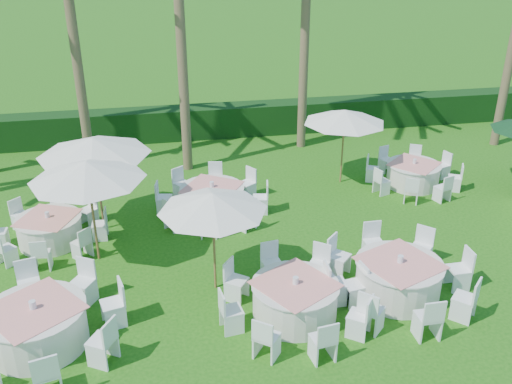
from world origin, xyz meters
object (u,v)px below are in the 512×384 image
Objects in this scene: umbrella_a at (87,170)px; umbrella_c at (94,146)px; banquet_table_c at (398,278)px; umbrella_b at (213,202)px; banquet_table_e at (212,199)px; banquet_table_a at (37,325)px; umbrella_d at (345,116)px; banquet_table_f at (413,174)px; banquet_table_d at (50,229)px; banquet_table_b at (295,299)px.

umbrella_a is 0.94× the size of umbrella_c.
banquet_table_c is 1.40× the size of umbrella_b.
banquet_table_c is 6.04m from banquet_table_e.
umbrella_d is at bearing 37.29° from banquet_table_a.
banquet_table_c is 4.52m from umbrella_b.
umbrella_d is at bearing 162.90° from banquet_table_f.
banquet_table_a is 6.52m from banquet_table_e.
umbrella_d is (7.48, 3.35, -0.20)m from umbrella_a.
banquet_table_f is at bearing 8.41° from banquet_table_d.
banquet_table_d is at bearing 143.01° from banquet_table_b.
banquet_table_c is 1.16× the size of umbrella_c.
umbrella_a is at bearing -164.50° from banquet_table_f.
umbrella_d is at bearing 63.94° from banquet_table_b.
umbrella_b reaches higher than banquet_table_f.
banquet_table_a reaches higher than banquet_table_e.
umbrella_a is 1.57m from umbrella_c.
banquet_table_c is (2.48, 0.32, 0.02)m from banquet_table_b.
umbrella_b is (-6.92, -4.47, 1.83)m from banquet_table_f.
banquet_table_a is 1.35× the size of umbrella_d.
umbrella_a reaches higher than umbrella_b.
umbrella_c reaches higher than banquet_table_a.
banquet_table_b is 2.73m from umbrella_b.
umbrella_d is at bearing 83.53° from banquet_table_c.
banquet_table_c is at bearing -22.63° from umbrella_a.
banquet_table_c is 1.24× the size of umbrella_a.
banquet_table_d is 11.07m from banquet_table_f.
umbrella_d is (8.45, 6.44, 1.77)m from banquet_table_a.
umbrella_a is at bearing -39.57° from banquet_table_d.
banquet_table_f is at bearing -17.10° from umbrella_d.
umbrella_b is (2.75, -1.79, -0.20)m from umbrella_a.
banquet_table_b is 1.12× the size of umbrella_c.
umbrella_b reaches higher than banquet_table_d.
umbrella_c reaches higher than banquet_table_f.
umbrella_a reaches higher than banquet_table_a.
banquet_table_f is at bearing 6.57° from umbrella_c.
umbrella_d reaches higher than banquet_table_b.
umbrella_a reaches higher than banquet_table_e.
banquet_table_b is at bearing -41.10° from umbrella_b.
banquet_table_a is 1.43× the size of umbrella_b.
umbrella_c is (1.33, 0.51, 2.04)m from banquet_table_d.
banquet_table_f is 9.89m from umbrella_c.
umbrella_d is (-2.19, 0.67, 1.84)m from banquet_table_f.
banquet_table_d is 1.07× the size of umbrella_a.
banquet_table_d is at bearing 154.26° from banquet_table_c.
banquet_table_e is at bearing -173.97° from banquet_table_f.
banquet_table_e is 1.18× the size of umbrella_a.
banquet_table_d is at bearing -168.10° from banquet_table_e.
umbrella_b is at bearing 138.90° from banquet_table_b.
umbrella_c is at bearing -166.52° from umbrella_d.
umbrella_d reaches higher than banquet_table_d.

